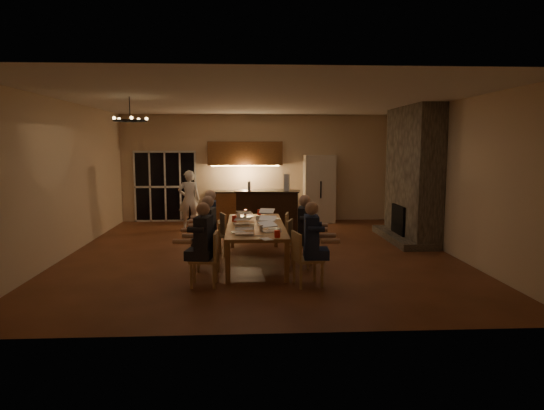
{
  "coord_description": "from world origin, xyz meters",
  "views": [
    {
      "loc": [
        -0.3,
        -10.17,
        2.28
      ],
      "look_at": [
        0.28,
        0.3,
        0.99
      ],
      "focal_mm": 32.0,
      "sensor_mm": 36.0,
      "label": 1
    }
  ],
  "objects_px": {
    "person_right_near": "(311,244)",
    "laptop_d": "(267,220)",
    "redcup_mid": "(234,219)",
    "person_right_mid": "(304,232)",
    "person_left_far": "(211,223)",
    "laptop_b": "(271,225)",
    "person_left_mid": "(208,233)",
    "chandelier": "(130,121)",
    "laptop_c": "(242,218)",
    "chair_right_far": "(296,235)",
    "redcup_far": "(259,212)",
    "can_cola": "(245,212)",
    "person_left_near": "(204,245)",
    "redcup_near": "(277,234)",
    "refrigerator": "(319,189)",
    "can_silver": "(261,228)",
    "bar_bottle": "(249,186)",
    "chair_left_mid": "(208,246)",
    "chair_right_mid": "(300,244)",
    "laptop_f": "(266,212)",
    "mug_mid": "(258,218)",
    "chair_left_near": "(204,259)",
    "dining_table": "(256,244)",
    "mug_back": "(238,216)",
    "mug_front": "(252,226)",
    "chair_left_far": "(214,235)",
    "plate_far": "(275,219)",
    "laptop_e": "(246,212)",
    "chair_right_near": "(308,259)",
    "plate_left": "(238,232)",
    "bar_island": "(268,210)",
    "standing_person": "(189,200)",
    "bar_blender": "(287,182)"
  },
  "relations": [
    {
      "from": "dining_table",
      "to": "person_left_near",
      "type": "height_order",
      "value": "person_left_near"
    },
    {
      "from": "plate_left",
      "to": "laptop_c",
      "type": "bearing_deg",
      "value": 86.34
    },
    {
      "from": "person_left_mid",
      "to": "chandelier",
      "type": "height_order",
      "value": "chandelier"
    },
    {
      "from": "chair_right_mid",
      "to": "laptop_e",
      "type": "height_order",
      "value": "laptop_e"
    },
    {
      "from": "laptop_b",
      "to": "can_cola",
      "type": "bearing_deg",
      "value": 73.43
    },
    {
      "from": "chair_left_near",
      "to": "mug_front",
      "type": "height_order",
      "value": "chair_left_near"
    },
    {
      "from": "plate_far",
      "to": "redcup_mid",
      "type": "bearing_deg",
      "value": -164.01
    },
    {
      "from": "refrigerator",
      "to": "redcup_near",
      "type": "height_order",
      "value": "refrigerator"
    },
    {
      "from": "chair_left_far",
      "to": "can_cola",
      "type": "bearing_deg",
      "value": 122.68
    },
    {
      "from": "chair_right_near",
      "to": "person_left_mid",
      "type": "distance_m",
      "value": 2.03
    },
    {
      "from": "person_left_mid",
      "to": "laptop_f",
      "type": "relative_size",
      "value": 4.31
    },
    {
      "from": "chair_right_far",
      "to": "mug_mid",
      "type": "distance_m",
      "value": 0.88
    },
    {
      "from": "mug_back",
      "to": "bar_bottle",
      "type": "relative_size",
      "value": 0.42
    },
    {
      "from": "laptop_b",
      "to": "standing_person",
      "type": "bearing_deg",
      "value": 84.09
    },
    {
      "from": "standing_person",
      "to": "can_silver",
      "type": "bearing_deg",
      "value": 104.0
    },
    {
      "from": "person_left_near",
      "to": "person_right_near",
      "type": "height_order",
      "value": "same"
    },
    {
      "from": "chair_left_mid",
      "to": "chair_right_mid",
      "type": "xyz_separation_m",
      "value": [
        1.71,
        0.09,
        0.0
      ]
    },
    {
      "from": "can_silver",
      "to": "person_right_near",
      "type": "bearing_deg",
      "value": -45.76
    },
    {
      "from": "refrigerator",
      "to": "chair_left_mid",
      "type": "xyz_separation_m",
      "value": [
        -2.89,
        -5.53,
        -0.55
      ]
    },
    {
      "from": "laptop_c",
      "to": "chair_right_far",
      "type": "bearing_deg",
      "value": -168.15
    },
    {
      "from": "person_right_near",
      "to": "laptop_d",
      "type": "xyz_separation_m",
      "value": [
        -0.66,
        1.49,
        0.17
      ]
    },
    {
      "from": "person_left_far",
      "to": "can_cola",
      "type": "distance_m",
      "value": 1.03
    },
    {
      "from": "laptop_c",
      "to": "laptop_e",
      "type": "height_order",
      "value": "same"
    },
    {
      "from": "bar_blender",
      "to": "chair_right_mid",
      "type": "bearing_deg",
      "value": -78.65
    },
    {
      "from": "person_right_mid",
      "to": "mug_back",
      "type": "height_order",
      "value": "person_right_mid"
    },
    {
      "from": "plate_far",
      "to": "redcup_far",
      "type": "bearing_deg",
      "value": 115.68
    },
    {
      "from": "person_left_mid",
      "to": "mug_mid",
      "type": "height_order",
      "value": "person_left_mid"
    },
    {
      "from": "chair_right_mid",
      "to": "chair_left_mid",
      "type": "bearing_deg",
      "value": 110.17
    },
    {
      "from": "chair_left_far",
      "to": "plate_far",
      "type": "relative_size",
      "value": 3.63
    },
    {
      "from": "redcup_far",
      "to": "can_cola",
      "type": "relative_size",
      "value": 1.0
    },
    {
      "from": "redcup_mid",
      "to": "person_right_mid",
      "type": "bearing_deg",
      "value": -34.47
    },
    {
      "from": "person_left_near",
      "to": "can_cola",
      "type": "relative_size",
      "value": 11.5
    },
    {
      "from": "laptop_b",
      "to": "laptop_c",
      "type": "distance_m",
      "value": 1.01
    },
    {
      "from": "mug_front",
      "to": "can_silver",
      "type": "relative_size",
      "value": 0.83
    },
    {
      "from": "mug_front",
      "to": "redcup_mid",
      "type": "bearing_deg",
      "value": 110.53
    },
    {
      "from": "bar_bottle",
      "to": "chair_left_far",
      "type": "bearing_deg",
      "value": -103.75
    },
    {
      "from": "chair_left_mid",
      "to": "can_cola",
      "type": "relative_size",
      "value": 7.42
    },
    {
      "from": "redcup_near",
      "to": "can_silver",
      "type": "height_order",
      "value": "same"
    },
    {
      "from": "chair_left_near",
      "to": "bar_bottle",
      "type": "bearing_deg",
      "value": 173.73
    },
    {
      "from": "refrigerator",
      "to": "laptop_d",
      "type": "xyz_separation_m",
      "value": [
        -1.79,
        -5.1,
        -0.14
      ]
    },
    {
      "from": "bar_island",
      "to": "laptop_f",
      "type": "xyz_separation_m",
      "value": [
        -0.16,
        -2.64,
        0.32
      ]
    },
    {
      "from": "person_right_mid",
      "to": "person_left_far",
      "type": "height_order",
      "value": "same"
    },
    {
      "from": "chandelier",
      "to": "bar_bottle",
      "type": "xyz_separation_m",
      "value": [
        2.28,
        3.52,
        -1.55
      ]
    },
    {
      "from": "person_left_near",
      "to": "can_silver",
      "type": "xyz_separation_m",
      "value": [
        0.96,
        0.79,
        0.12
      ]
    },
    {
      "from": "person_left_far",
      "to": "laptop_b",
      "type": "bearing_deg",
      "value": 36.75
    },
    {
      "from": "bar_island",
      "to": "redcup_mid",
      "type": "height_order",
      "value": "bar_island"
    },
    {
      "from": "person_left_far",
      "to": "redcup_near",
      "type": "height_order",
      "value": "person_left_far"
    },
    {
      "from": "can_silver",
      "to": "bar_bottle",
      "type": "bearing_deg",
      "value": 92.31
    },
    {
      "from": "redcup_mid",
      "to": "can_silver",
      "type": "xyz_separation_m",
      "value": [
        0.51,
        -1.21,
        0.0
      ]
    },
    {
      "from": "chair_right_mid",
      "to": "mug_mid",
      "type": "height_order",
      "value": "chair_right_mid"
    }
  ]
}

